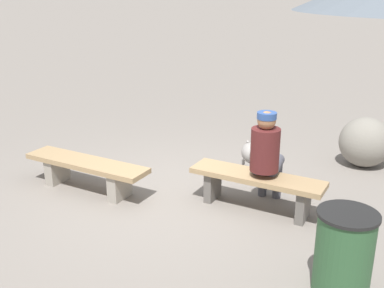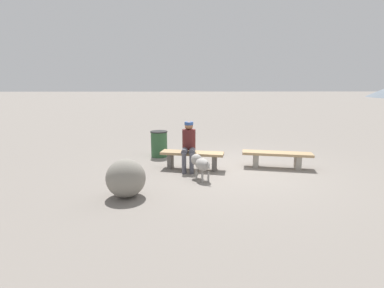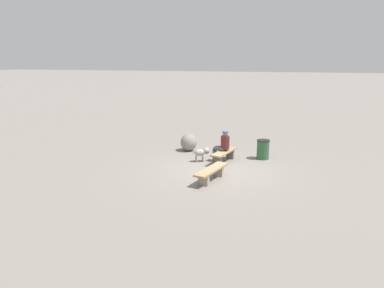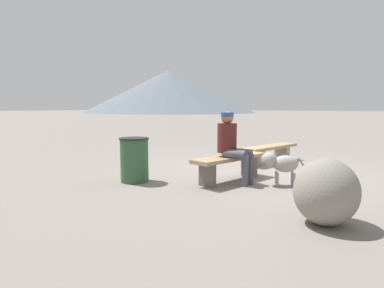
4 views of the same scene
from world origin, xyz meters
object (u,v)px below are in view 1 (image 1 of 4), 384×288
bench_right (256,183)px  boulder (365,142)px  dog (254,155)px  seated_person (266,152)px  bench_left (87,169)px  trash_bin (344,253)px

bench_right → boulder: boulder is taller
bench_right → dog: size_ratio=2.54×
seated_person → boulder: seated_person is taller
seated_person → dog: 0.90m
bench_left → bench_right: size_ratio=1.10×
dog → boulder: 1.85m
bench_right → trash_bin: (0.97, -1.42, 0.06)m
dog → trash_bin: 2.55m
trash_bin → boulder: (0.40, 3.32, -0.02)m
bench_left → bench_right: (2.27, 0.06, 0.04)m
seated_person → trash_bin: bearing=-54.2°
boulder → bench_right: bearing=-125.7°
bench_left → bench_right: bench_right is taller
bench_right → trash_bin: size_ratio=2.13×
bench_left → trash_bin: (3.24, -1.36, 0.10)m
bench_right → boulder: (1.37, 1.90, 0.04)m
seated_person → dog: size_ratio=1.89×
bench_left → seated_person: bearing=16.0°
seated_person → bench_right: bearing=-137.1°
dog → trash_bin: size_ratio=0.84×
bench_left → dog: size_ratio=2.79×
seated_person → trash_bin: (0.88, -1.49, -0.33)m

